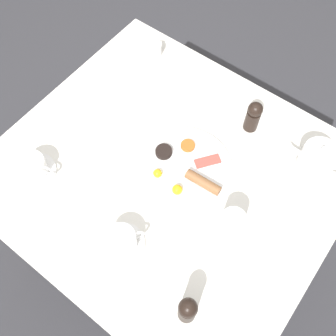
% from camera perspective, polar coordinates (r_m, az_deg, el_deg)
% --- Properties ---
extents(ground_plane, '(8.00, 8.00, 0.00)m').
position_cam_1_polar(ground_plane, '(1.94, -0.00, -11.15)').
color(ground_plane, '#333338').
extents(table, '(0.93, 1.03, 0.77)m').
position_cam_1_polar(table, '(1.29, -0.00, -2.08)').
color(table, silver).
rests_on(table, ground_plane).
extents(breakfast_plate, '(0.31, 0.31, 0.04)m').
position_cam_1_polar(breakfast_plate, '(1.22, 2.19, -0.29)').
color(breakfast_plate, white).
rests_on(breakfast_plate, table).
extents(teapot_near, '(0.11, 0.19, 0.12)m').
position_cam_1_polar(teapot_near, '(1.27, 20.93, 1.15)').
color(teapot_near, white).
rests_on(teapot_near, table).
extents(teacup_with_saucer_left, '(0.13, 0.13, 0.06)m').
position_cam_1_polar(teacup_with_saucer_left, '(1.27, -19.09, 0.03)').
color(teacup_with_saucer_left, white).
rests_on(teacup_with_saucer_left, table).
extents(teacup_with_saucer_right, '(0.13, 0.13, 0.06)m').
position_cam_1_polar(teacup_with_saucer_right, '(1.11, -6.87, -10.61)').
color(teacup_with_saucer_right, white).
rests_on(teacup_with_saucer_right, table).
extents(water_glass_tall, '(0.07, 0.07, 0.11)m').
position_cam_1_polar(water_glass_tall, '(1.11, 9.19, -8.16)').
color(water_glass_tall, white).
rests_on(water_glass_tall, table).
extents(creamer_jug, '(0.08, 0.06, 0.05)m').
position_cam_1_polar(creamer_jug, '(1.50, -2.13, 16.90)').
color(creamer_jug, white).
rests_on(creamer_jug, table).
extents(pepper_grinder, '(0.05, 0.05, 0.12)m').
position_cam_1_polar(pepper_grinder, '(1.03, 2.84, -19.90)').
color(pepper_grinder, black).
rests_on(pepper_grinder, table).
extents(salt_grinder, '(0.05, 0.05, 0.12)m').
position_cam_1_polar(salt_grinder, '(1.29, 12.28, 7.41)').
color(salt_grinder, black).
rests_on(salt_grinder, table).
extents(fork_by_plate, '(0.16, 0.08, 0.00)m').
position_cam_1_polar(fork_by_plate, '(1.28, -10.87, 2.18)').
color(fork_by_plate, silver).
rests_on(fork_by_plate, table).
extents(knife_by_plate, '(0.11, 0.19, 0.00)m').
position_cam_1_polar(knife_by_plate, '(1.40, -11.29, 9.85)').
color(knife_by_plate, silver).
rests_on(knife_by_plate, table).
extents(spoon_for_tea, '(0.02, 0.14, 0.00)m').
position_cam_1_polar(spoon_for_tea, '(1.17, 15.75, -11.67)').
color(spoon_for_tea, silver).
rests_on(spoon_for_tea, table).
extents(fork_spare, '(0.18, 0.06, 0.00)m').
position_cam_1_polar(fork_spare, '(1.38, 5.99, 9.49)').
color(fork_spare, silver).
rests_on(fork_spare, table).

